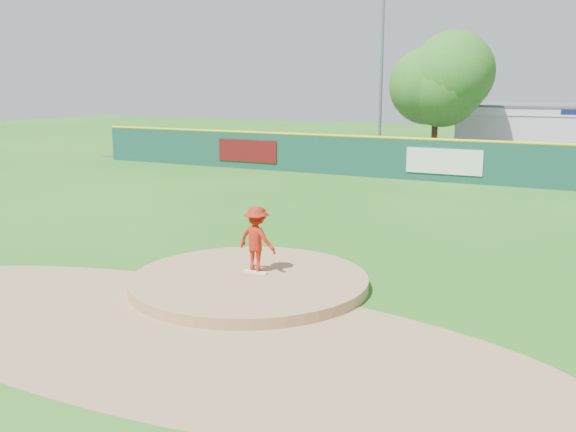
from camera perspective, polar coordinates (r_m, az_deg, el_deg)
The scene contains 12 objects.
ground at distance 14.97m, azimuth -3.45°, elevation -6.28°, with size 120.00×120.00×0.00m, color #286B19.
pitchers_mound at distance 14.97m, azimuth -3.45°, elevation -6.28°, with size 5.50×5.50×0.50m, color #9E774C.
pitching_rubber at distance 15.14m, azimuth -2.90°, elevation -4.99°, with size 0.60×0.15×0.04m, color white.
infield_dirt_arc at distance 12.62m, azimuth -10.39°, elevation -9.94°, with size 15.40×15.40×0.01m, color #9E774C.
parking_lot at distance 40.22m, azimuth 16.24°, elevation 4.69°, with size 44.00×16.00×0.02m, color #38383A.
pitcher at distance 15.04m, azimuth -2.79°, elevation -2.08°, with size 1.02×0.58×1.57m, color #A81E0E.
van at distance 35.24m, azimuth 14.17°, elevation 5.03°, with size 2.33×5.06×1.41m, color white.
fence_banners at distance 32.82m, azimuth 4.50°, elevation 5.37°, with size 14.32×0.04×1.20m.
playground_slide at distance 40.86m, azimuth -1.61°, elevation 6.34°, with size 0.99×2.79×1.54m.
outfield_fence at distance 31.34m, azimuth 13.28°, elevation 4.95°, with size 40.00×0.14×2.07m.
deciduous_tree at distance 38.41m, azimuth 13.08°, elevation 11.34°, with size 5.60×5.60×7.36m.
light_pole_left at distance 41.47m, azimuth 8.34°, elevation 13.60°, with size 1.75×0.25×11.00m.
Camera 1 is at (7.17, -12.30, 4.63)m, focal length 40.00 mm.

